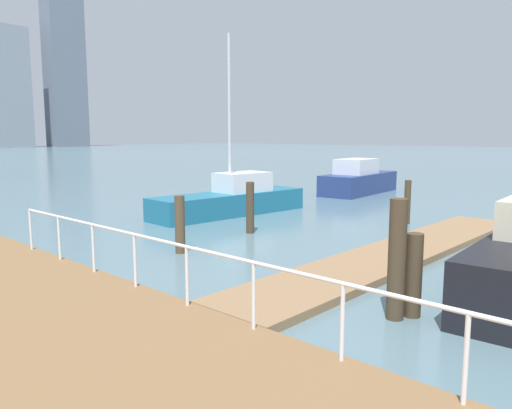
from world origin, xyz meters
TOP-DOWN VIEW (x-y plane):
  - ground_plane at (0.00, 20.00)m, footprint 300.00×300.00m
  - floating_dock at (3.88, 11.98)m, footprint 14.76×2.00m
  - boardwalk_railing at (-3.15, 7.57)m, footprint 0.06×22.26m
  - dock_piling_1 at (9.22, 14.16)m, footprint 0.24×0.24m
  - dock_piling_2 at (0.28, 16.80)m, footprint 0.29×0.29m
  - dock_piling_3 at (0.03, 9.64)m, footprint 0.32×0.32m
  - dock_piling_4 at (-0.31, 9.82)m, footprint 0.32×0.32m
  - dock_piling_5 at (3.79, 17.33)m, footprint 0.28×0.28m
  - moored_boat_0 at (6.32, 20.77)m, footprint 7.46×2.35m
  - moored_boat_1 at (16.80, 20.83)m, footprint 6.43×2.68m
  - skyline_tower_6 at (66.68, 154.92)m, footprint 11.57×6.79m

SIDE VIEW (x-z plane):
  - ground_plane at x=0.00m, z-range 0.00..0.00m
  - floating_dock at x=3.88m, z-range 0.00..0.18m
  - moored_boat_0 at x=6.32m, z-range -3.11..4.41m
  - moored_boat_1 at x=16.80m, z-range -0.23..1.80m
  - dock_piling_3 at x=0.03m, z-range 0.00..1.58m
  - dock_piling_2 at x=0.28m, z-range 0.00..1.67m
  - dock_piling_1 at x=9.22m, z-range 0.00..1.68m
  - dock_piling_5 at x=3.79m, z-range 0.00..1.78m
  - dock_piling_4 at x=-0.31m, z-range 0.00..2.24m
  - boardwalk_railing at x=-3.15m, z-range 0.69..1.77m
  - skyline_tower_6 at x=66.68m, z-range 0.00..48.75m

